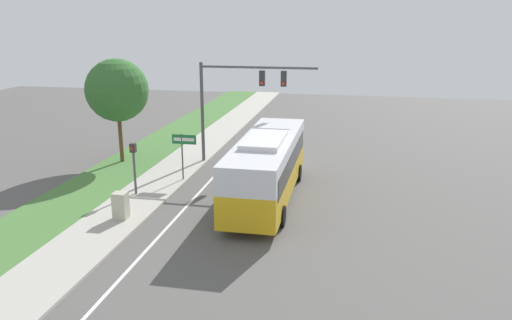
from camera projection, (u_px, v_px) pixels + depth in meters
The scene contains 10 objects.
ground_plane at pixel (253, 227), 21.50m from camera, with size 80.00×80.00×0.00m, color #565451.
sidewalk at pixel (119, 215), 22.64m from camera, with size 2.80×80.00×0.12m.
grass_verge at pixel (56, 210), 23.24m from camera, with size 3.60×80.00×0.10m.
lane_divider_near at pixel (174, 220), 22.17m from camera, with size 0.14×30.00×0.01m.
bus at pixel (267, 164), 24.33m from camera, with size 2.68×10.35×3.32m.
signal_gantry at pixel (237, 92), 29.64m from camera, with size 7.05×0.41×6.17m.
pedestrian_signal at pixel (134, 160), 24.75m from camera, with size 0.28×0.34×2.73m.
street_sign at pixel (183, 147), 27.01m from camera, with size 1.36×0.08×2.69m.
utility_cabinet at pixel (121, 206), 21.96m from camera, with size 0.61×0.53×1.19m.
roadside_tree at pixel (117, 90), 29.88m from camera, with size 3.77×3.77×6.31m.
Camera 1 is at (3.97, -19.51, 8.62)m, focal length 35.00 mm.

